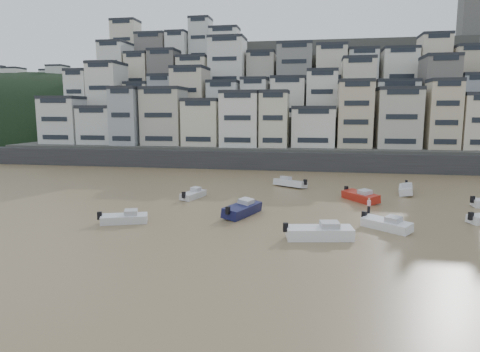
% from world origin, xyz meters
% --- Properties ---
extents(ground, '(400.00, 400.00, 0.00)m').
position_xyz_m(ground, '(0.00, 0.00, 0.00)').
color(ground, '#937A4F').
rests_on(ground, ground).
extents(sea_strip, '(340.00, 340.00, 0.00)m').
position_xyz_m(sea_strip, '(-110.00, 145.00, 0.01)').
color(sea_strip, '#435660').
rests_on(sea_strip, ground).
extents(harbor_wall, '(140.00, 3.00, 3.50)m').
position_xyz_m(harbor_wall, '(10.00, 65.00, 1.75)').
color(harbor_wall, '#38383A').
rests_on(harbor_wall, ground).
extents(hillside, '(141.04, 66.00, 50.00)m').
position_xyz_m(hillside, '(14.73, 104.84, 13.01)').
color(hillside, '#4C4C47').
rests_on(hillside, ground).
extents(headland, '(216.00, 135.00, 53.33)m').
position_xyz_m(headland, '(-95.00, 135.00, 0.02)').
color(headland, black).
rests_on(headland, ground).
extents(boat_a, '(6.78, 3.28, 1.77)m').
position_xyz_m(boat_a, '(12.63, 19.88, 0.89)').
color(boat_a, white).
rests_on(boat_a, ground).
extents(boat_b, '(5.19, 4.77, 1.45)m').
position_xyz_m(boat_b, '(19.03, 24.14, 0.73)').
color(boat_b, white).
rests_on(boat_b, ground).
extents(boat_c, '(4.18, 6.82, 1.77)m').
position_xyz_m(boat_c, '(4.25, 27.49, 0.88)').
color(boat_c, '#151741').
rests_on(boat_c, ground).
extents(boat_e, '(5.06, 6.11, 1.65)m').
position_xyz_m(boat_e, '(17.86, 37.53, 0.83)').
color(boat_e, '#AC2115').
rests_on(boat_e, ground).
extents(boat_f, '(2.83, 5.27, 1.37)m').
position_xyz_m(boat_f, '(-3.71, 35.47, 0.68)').
color(boat_f, silver).
rests_on(boat_f, ground).
extents(boat_h, '(5.88, 4.62, 1.57)m').
position_xyz_m(boat_h, '(8.36, 46.32, 0.78)').
color(boat_h, silver).
rests_on(boat_h, ground).
extents(boat_i, '(3.07, 6.15, 1.61)m').
position_xyz_m(boat_i, '(24.59, 43.68, 0.80)').
color(boat_i, silver).
rests_on(boat_i, ground).
extents(boat_j, '(5.37, 3.28, 1.39)m').
position_xyz_m(boat_j, '(-7.09, 21.92, 0.70)').
color(boat_j, silver).
rests_on(boat_j, ground).
extents(person_pink, '(0.44, 0.44, 1.74)m').
position_xyz_m(person_pink, '(18.16, 30.97, 0.87)').
color(person_pink, '#F4ACC0').
rests_on(person_pink, ground).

